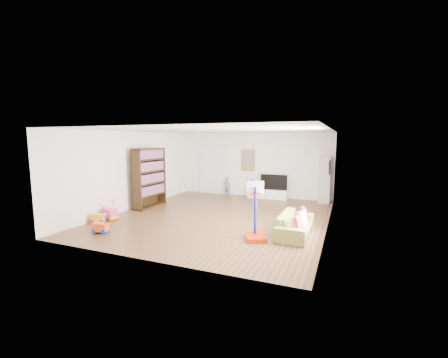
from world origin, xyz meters
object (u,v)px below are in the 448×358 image
at_px(bookshelf, 149,178).
at_px(sofa, 295,224).
at_px(basketball_hoop, 256,211).
at_px(media_console, 268,194).

height_order(bookshelf, sofa, bookshelf).
relative_size(bookshelf, basketball_hoop, 1.49).
bearing_deg(bookshelf, media_console, 43.66).
xyz_separation_m(media_console, sofa, (1.83, -4.38, 0.08)).
height_order(bookshelf, basketball_hoop, bookshelf).
bearing_deg(basketball_hoop, sofa, 19.65).
xyz_separation_m(bookshelf, basketball_hoop, (4.54, -1.97, -0.35)).
height_order(media_console, sofa, sofa).
distance_m(media_console, sofa, 4.75).
relative_size(media_console, basketball_hoop, 1.17).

